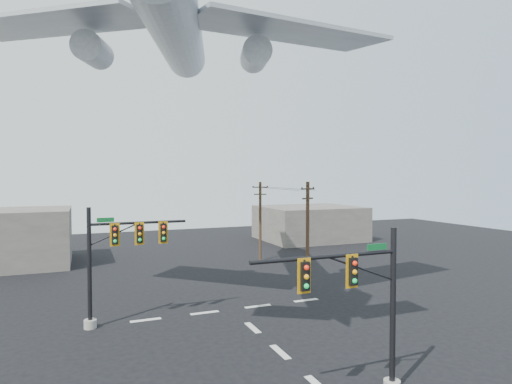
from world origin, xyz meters
name	(u,v)px	position (x,y,z in m)	size (l,w,h in m)	color
lane_markings	(270,343)	(0.00, 5.33, 0.01)	(14.00, 21.20, 0.01)	beige
signal_mast_near	(366,308)	(1.25, -1.78, 3.90)	(7.07, 0.80, 7.25)	gray
signal_mast_far	(115,259)	(-7.92, 11.70, 4.24)	(6.42, 0.83, 7.57)	gray
utility_pole_a	(308,233)	(7.75, 14.95, 4.73)	(1.69, 0.87, 9.05)	#412D1C
utility_pole_b	(260,220)	(8.74, 27.61, 4.66)	(1.75, 0.68, 8.90)	#412D1C
power_lines	(281,188)	(8.25, 21.28, 8.33)	(2.63, 12.66, 0.03)	black
airliner	(176,29)	(-3.78, 12.45, 19.37)	(28.61, 30.85, 8.15)	silver
building_right	(309,223)	(22.00, 40.00, 2.50)	(14.00, 12.00, 5.00)	slate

